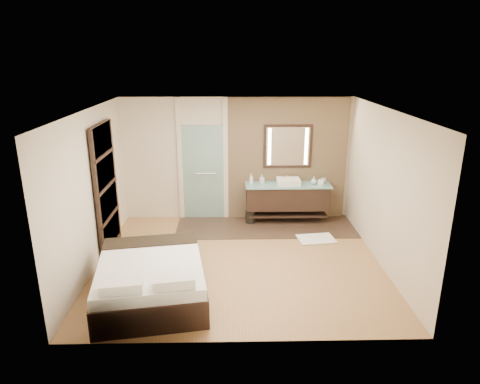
{
  "coord_description": "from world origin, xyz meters",
  "views": [
    {
      "loc": [
        -0.14,
        -6.93,
        3.56
      ],
      "look_at": [
        0.03,
        0.6,
        1.12
      ],
      "focal_mm": 32.0,
      "sensor_mm": 36.0,
      "label": 1
    }
  ],
  "objects_px": {
    "bed": "(151,279)",
    "mirror_unit": "(288,146)",
    "vanity": "(288,197)",
    "waste_bin": "(251,217)"
  },
  "relations": [
    {
      "from": "vanity",
      "to": "waste_bin",
      "type": "xyz_separation_m",
      "value": [
        -0.81,
        -0.07,
        -0.44
      ]
    },
    {
      "from": "bed",
      "to": "mirror_unit",
      "type": "bearing_deg",
      "value": 44.43
    },
    {
      "from": "vanity",
      "to": "waste_bin",
      "type": "height_order",
      "value": "vanity"
    },
    {
      "from": "vanity",
      "to": "mirror_unit",
      "type": "relative_size",
      "value": 1.75
    },
    {
      "from": "waste_bin",
      "to": "mirror_unit",
      "type": "bearing_deg",
      "value": 20.68
    },
    {
      "from": "mirror_unit",
      "to": "waste_bin",
      "type": "distance_m",
      "value": 1.74
    },
    {
      "from": "vanity",
      "to": "bed",
      "type": "distance_m",
      "value": 3.95
    },
    {
      "from": "vanity",
      "to": "bed",
      "type": "height_order",
      "value": "vanity"
    },
    {
      "from": "mirror_unit",
      "to": "bed",
      "type": "bearing_deg",
      "value": -126.58
    },
    {
      "from": "vanity",
      "to": "waste_bin",
      "type": "relative_size",
      "value": 6.49
    }
  ]
}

